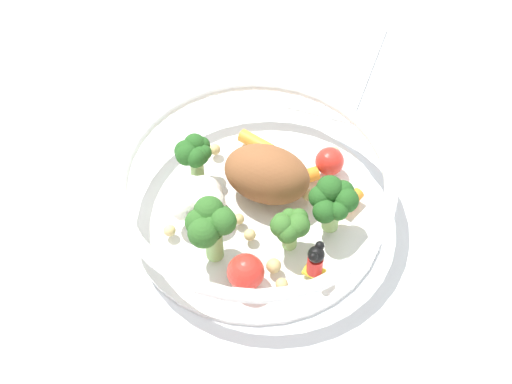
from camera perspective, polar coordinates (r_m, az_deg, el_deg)
name	(u,v)px	position (r m, az deg, el deg)	size (l,w,h in m)	color
ground_plane	(278,208)	(0.60, 1.82, -1.35)	(2.40, 2.40, 0.00)	white
food_container	(254,193)	(0.57, -0.16, -0.05)	(0.23, 0.23, 0.07)	white
folded_napkin	(313,59)	(0.72, 4.62, 10.67)	(0.14, 0.12, 0.01)	white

